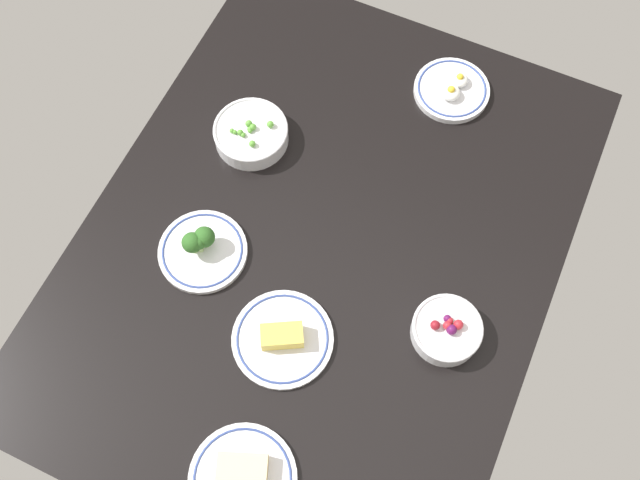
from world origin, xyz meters
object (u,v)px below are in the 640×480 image
plate_cheese (282,338)px  plate_eggs (452,89)px  plate_broccoli (202,248)px  bowl_peas (251,133)px  plate_sandwich (242,478)px  bowl_berries (446,330)px

plate_cheese → plate_eggs: size_ratio=1.16×
plate_cheese → plate_eggs: (-71.32, 10.27, 0.14)cm
plate_broccoli → plate_cheese: size_ratio=0.92×
bowl_peas → plate_sandwich: bearing=25.3°
plate_sandwich → bowl_peas: bearing=-154.7°
bowl_peas → plate_sandwich: size_ratio=0.82×
plate_sandwich → bowl_berries: bearing=149.8°
plate_broccoli → bowl_peas: 29.79cm
plate_eggs → bowl_berries: bowl_berries is taller
plate_broccoli → plate_eggs: (-60.87, 34.36, -0.71)cm
plate_broccoli → plate_cheese: 26.27cm
bowl_peas → bowl_berries: 62.12cm
plate_cheese → bowl_berries: size_ratio=1.45×
bowl_peas → plate_broccoli: bearing=5.9°
plate_eggs → plate_cheese: bearing=-8.2°
plate_cheese → bowl_berries: (-14.97, 29.68, 1.50)cm
plate_cheese → plate_eggs: bearing=171.8°
plate_broccoli → plate_sandwich: 47.86cm
plate_eggs → bowl_berries: 59.62cm
plate_broccoli → bowl_berries: plate_broccoli is taller
plate_sandwich → plate_eggs: (-98.93, 5.36, -0.02)cm
bowl_berries → plate_broccoli: bearing=-85.2°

